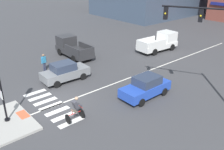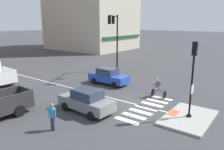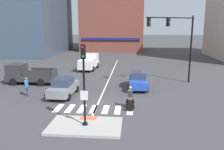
% 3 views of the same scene
% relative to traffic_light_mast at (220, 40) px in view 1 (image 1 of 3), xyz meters
% --- Properties ---
extents(ground_plane, '(300.00, 300.00, 0.00)m').
position_rel_traffic_light_mast_xyz_m(ground_plane, '(-7.42, -7.76, -4.90)').
color(ground_plane, '#3D3D3F').
extents(traffic_island, '(4.40, 2.75, 0.15)m').
position_rel_traffic_light_mast_xyz_m(traffic_island, '(-7.42, -11.39, -4.82)').
color(traffic_island, '#A3A099').
rests_on(traffic_island, ground).
extents(tactile_pad_front, '(1.10, 0.60, 0.01)m').
position_rel_traffic_light_mast_xyz_m(tactile_pad_front, '(-7.42, -10.36, -4.74)').
color(tactile_pad_front, '#DB5B38').
rests_on(tactile_pad_front, traffic_island).
extents(crosswalk_stripe_a, '(0.44, 1.80, 0.01)m').
position_rel_traffic_light_mast_xyz_m(crosswalk_stripe_a, '(-10.09, -8.31, -4.89)').
color(crosswalk_stripe_a, silver).
rests_on(crosswalk_stripe_a, ground).
extents(crosswalk_stripe_b, '(0.44, 1.80, 0.01)m').
position_rel_traffic_light_mast_xyz_m(crosswalk_stripe_b, '(-9.20, -8.31, -4.89)').
color(crosswalk_stripe_b, silver).
rests_on(crosswalk_stripe_b, ground).
extents(crosswalk_stripe_c, '(0.44, 1.80, 0.01)m').
position_rel_traffic_light_mast_xyz_m(crosswalk_stripe_c, '(-8.31, -8.31, -4.89)').
color(crosswalk_stripe_c, silver).
rests_on(crosswalk_stripe_c, ground).
extents(crosswalk_stripe_d, '(0.44, 1.80, 0.01)m').
position_rel_traffic_light_mast_xyz_m(crosswalk_stripe_d, '(-7.42, -8.31, -4.89)').
color(crosswalk_stripe_d, silver).
rests_on(crosswalk_stripe_d, ground).
extents(crosswalk_stripe_e, '(0.44, 1.80, 0.01)m').
position_rel_traffic_light_mast_xyz_m(crosswalk_stripe_e, '(-6.53, -8.31, -4.89)').
color(crosswalk_stripe_e, silver).
rests_on(crosswalk_stripe_e, ground).
extents(crosswalk_stripe_f, '(0.44, 1.80, 0.01)m').
position_rel_traffic_light_mast_xyz_m(crosswalk_stripe_f, '(-5.64, -8.31, -4.89)').
color(crosswalk_stripe_f, silver).
rests_on(crosswalk_stripe_f, ground).
extents(crosswalk_stripe_g, '(0.44, 1.80, 0.01)m').
position_rel_traffic_light_mast_xyz_m(crosswalk_stripe_g, '(-4.75, -8.31, -4.89)').
color(crosswalk_stripe_g, silver).
rests_on(crosswalk_stripe_g, ground).
extents(lane_centre_line, '(0.14, 28.00, 0.01)m').
position_rel_traffic_light_mast_xyz_m(lane_centre_line, '(-7.28, 2.24, -4.89)').
color(lane_centre_line, silver).
rests_on(lane_centre_line, ground).
extents(traffic_light_mast, '(5.01, 2.66, 7.05)m').
position_rel_traffic_light_mast_xyz_m(traffic_light_mast, '(0.00, 0.00, 0.00)').
color(traffic_light_mast, black).
rests_on(traffic_light_mast, ground).
extents(car_blue_eastbound_mid, '(1.85, 4.10, 1.64)m').
position_rel_traffic_light_mast_xyz_m(car_blue_eastbound_mid, '(-4.03, -2.12, -4.09)').
color(car_blue_eastbound_mid, '#2347B7').
rests_on(car_blue_eastbound_mid, ground).
extents(car_grey_westbound_near, '(1.95, 4.15, 1.64)m').
position_rel_traffic_light_mast_xyz_m(car_grey_westbound_near, '(-10.56, -5.25, -4.09)').
color(car_grey_westbound_near, slate).
rests_on(car_grey_westbound_near, ground).
extents(pickup_truck_white_westbound_distant, '(2.26, 5.19, 2.08)m').
position_rel_traffic_light_mast_xyz_m(pickup_truck_white_westbound_distant, '(-10.68, 7.73, -3.92)').
color(pickup_truck_white_westbound_distant, white).
rests_on(pickup_truck_white_westbound_distant, ground).
extents(pickup_truck_charcoal_cross_left, '(5.14, 2.14, 2.08)m').
position_rel_traffic_light_mast_xyz_m(pickup_truck_charcoal_cross_left, '(-15.71, -1.29, -3.92)').
color(pickup_truck_charcoal_cross_left, '#2D2D30').
rests_on(pickup_truck_charcoal_cross_left, ground).
extents(cyclist, '(0.66, 1.09, 1.68)m').
position_rel_traffic_light_mast_xyz_m(cyclist, '(-4.75, -7.94, -4.03)').
color(cyclist, black).
rests_on(cyclist, ground).
extents(pedestrian_at_curb_left, '(0.27, 0.55, 1.67)m').
position_rel_traffic_light_mast_xyz_m(pedestrian_at_curb_left, '(-13.76, -5.60, -3.92)').
color(pedestrian_at_curb_left, '#2D334C').
rests_on(pedestrian_at_curb_left, ground).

